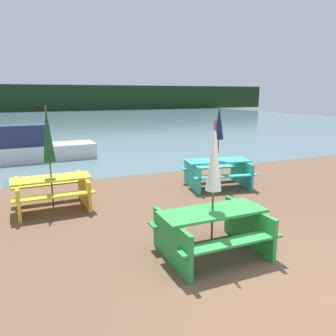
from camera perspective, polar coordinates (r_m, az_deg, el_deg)
ground_plane at (r=5.05m, az=24.13°, el=-19.95°), size 60.00×60.00×0.00m
water at (r=35.33m, az=-18.09°, el=7.91°), size 60.00×50.00×0.00m
far_treeline at (r=55.18m, az=-20.32°, el=11.38°), size 80.00×1.60×4.00m
picnic_table_green at (r=5.58m, az=7.67°, el=-10.25°), size 1.78×1.39×0.77m
picnic_table_yellow at (r=8.12m, az=-19.53°, el=-3.54°), size 1.79×1.43×0.75m
picnic_table_teal at (r=9.56m, az=8.58°, el=-0.44°), size 2.01×1.66×0.78m
umbrella_navy at (r=9.35m, az=8.86°, el=7.57°), size 0.28×0.28×2.29m
umbrella_white at (r=5.23m, az=8.05°, el=1.85°), size 0.26×0.26×2.24m
umbrella_darkgreen at (r=7.88m, az=-20.22°, el=5.41°), size 0.27×0.27×2.38m
boat at (r=14.30m, az=-21.76°, el=3.38°), size 4.13×1.50×1.45m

